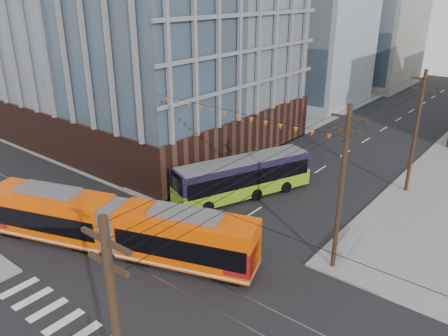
# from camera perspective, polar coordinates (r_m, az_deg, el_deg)

# --- Properties ---
(ground) EXTENTS (160.00, 160.00, 0.00)m
(ground) POSITION_cam_1_polar(r_m,az_deg,el_deg) (27.60, -13.86, -16.41)
(ground) COLOR slate
(office_building) EXTENTS (30.00, 25.00, 28.60)m
(office_building) POSITION_cam_1_polar(r_m,az_deg,el_deg) (53.45, -10.51, 18.97)
(office_building) COLOR #381E16
(office_building) RESTS_ON ground
(bg_bldg_nw_near) EXTENTS (18.00, 16.00, 18.00)m
(bg_bldg_nw_near) POSITION_cam_1_polar(r_m,az_deg,el_deg) (73.69, 10.36, 15.61)
(bg_bldg_nw_near) COLOR #8C99A5
(bg_bldg_nw_near) RESTS_ON ground
(bg_bldg_nw_far) EXTENTS (16.00, 18.00, 20.00)m
(bg_bldg_nw_far) POSITION_cam_1_polar(r_m,az_deg,el_deg) (90.50, 18.54, 16.65)
(bg_bldg_nw_far) COLOR gray
(bg_bldg_nw_far) RESTS_ON ground
(streetcar) EXTENTS (19.78, 9.25, 3.85)m
(streetcar) POSITION_cam_1_polar(r_m,az_deg,el_deg) (31.13, -13.96, -7.37)
(streetcar) COLOR #F84D00
(streetcar) RESTS_ON ground
(city_bus) EXTENTS (7.28, 12.81, 3.60)m
(city_bus) POSITION_cam_1_polar(r_m,az_deg,el_deg) (38.20, 2.54, -1.21)
(city_bus) COLOR black
(city_bus) RESTS_ON ground
(parked_car_silver) EXTENTS (3.20, 5.31, 1.65)m
(parked_car_silver) POSITION_cam_1_polar(r_m,az_deg,el_deg) (38.56, -3.51, -2.58)
(parked_car_silver) COLOR #B5BAC1
(parked_car_silver) RESTS_ON ground
(parked_car_white) EXTENTS (3.11, 4.57, 1.23)m
(parked_car_white) POSITION_cam_1_polar(r_m,az_deg,el_deg) (42.40, 1.40, -0.49)
(parked_car_white) COLOR beige
(parked_car_white) RESTS_ON ground
(parked_car_grey) EXTENTS (2.70, 4.82, 1.27)m
(parked_car_grey) POSITION_cam_1_polar(r_m,az_deg,el_deg) (45.79, 4.51, 1.23)
(parked_car_grey) COLOR slate
(parked_car_grey) RESTS_ON ground
(jersey_barrier) EXTENTS (1.23, 4.12, 0.81)m
(jersey_barrier) POSITION_cam_1_polar(r_m,az_deg,el_deg) (32.43, 15.88, -9.41)
(jersey_barrier) COLOR gray
(jersey_barrier) RESTS_ON ground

